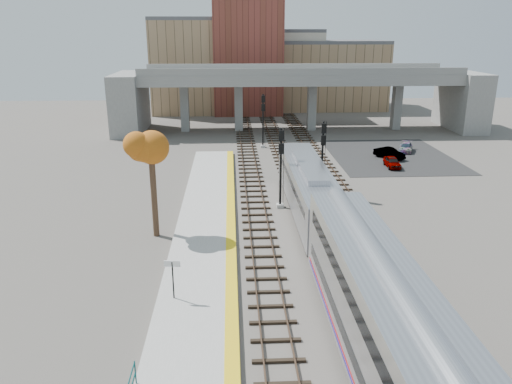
{
  "coord_description": "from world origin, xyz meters",
  "views": [
    {
      "loc": [
        -5.25,
        -29.74,
        14.58
      ],
      "look_at": [
        -3.34,
        7.16,
        2.5
      ],
      "focal_mm": 35.0,
      "sensor_mm": 36.0,
      "label": 1
    }
  ],
  "objects_px": {
    "coach": "(399,356)",
    "signal_mast_mid": "(322,160)",
    "locomotive": "(308,188)",
    "signal_mast_near": "(281,170)",
    "car_a": "(392,162)",
    "car_b": "(389,153)",
    "car_c": "(406,147)",
    "signal_mast_far": "(263,122)",
    "tree": "(151,155)"
  },
  "relations": [
    {
      "from": "coach",
      "to": "signal_mast_near",
      "type": "relative_size",
      "value": 3.63
    },
    {
      "from": "signal_mast_near",
      "to": "car_a",
      "type": "distance_m",
      "value": 18.57
    },
    {
      "from": "signal_mast_far",
      "to": "tree",
      "type": "distance_m",
      "value": 30.23
    },
    {
      "from": "locomotive",
      "to": "signal_mast_near",
      "type": "relative_size",
      "value": 2.77
    },
    {
      "from": "signal_mast_near",
      "to": "car_b",
      "type": "xyz_separation_m",
      "value": [
        14.51,
        16.21,
        -2.72
      ]
    },
    {
      "from": "signal_mast_near",
      "to": "signal_mast_far",
      "type": "height_order",
      "value": "signal_mast_near"
    },
    {
      "from": "tree",
      "to": "car_b",
      "type": "xyz_separation_m",
      "value": [
        24.28,
        21.82,
        -5.46
      ]
    },
    {
      "from": "coach",
      "to": "signal_mast_mid",
      "type": "relative_size",
      "value": 3.66
    },
    {
      "from": "signal_mast_near",
      "to": "signal_mast_far",
      "type": "bearing_deg",
      "value": 90.0
    },
    {
      "from": "car_a",
      "to": "car_b",
      "type": "distance_m",
      "value": 4.01
    },
    {
      "from": "signal_mast_mid",
      "to": "signal_mast_far",
      "type": "xyz_separation_m",
      "value": [
        -4.1,
        19.61,
        0.02
      ]
    },
    {
      "from": "car_b",
      "to": "car_c",
      "type": "bearing_deg",
      "value": 12.65
    },
    {
      "from": "signal_mast_far",
      "to": "car_c",
      "type": "distance_m",
      "value": 18.17
    },
    {
      "from": "coach",
      "to": "signal_mast_near",
      "type": "xyz_separation_m",
      "value": [
        -2.1,
        24.42,
        0.59
      ]
    },
    {
      "from": "locomotive",
      "to": "signal_mast_mid",
      "type": "height_order",
      "value": "signal_mast_mid"
    },
    {
      "from": "coach",
      "to": "car_c",
      "type": "height_order",
      "value": "coach"
    },
    {
      "from": "locomotive",
      "to": "signal_mast_far",
      "type": "height_order",
      "value": "signal_mast_far"
    },
    {
      "from": "coach",
      "to": "signal_mast_mid",
      "type": "bearing_deg",
      "value": 85.87
    },
    {
      "from": "car_a",
      "to": "signal_mast_near",
      "type": "bearing_deg",
      "value": -135.68
    },
    {
      "from": "locomotive",
      "to": "car_b",
      "type": "bearing_deg",
      "value": 55.45
    },
    {
      "from": "car_a",
      "to": "car_b",
      "type": "bearing_deg",
      "value": 79.47
    },
    {
      "from": "tree",
      "to": "signal_mast_mid",
      "type": "bearing_deg",
      "value": 32.62
    },
    {
      "from": "signal_mast_near",
      "to": "signal_mast_mid",
      "type": "height_order",
      "value": "signal_mast_near"
    },
    {
      "from": "signal_mast_near",
      "to": "signal_mast_mid",
      "type": "distance_m",
      "value": 5.24
    },
    {
      "from": "locomotive",
      "to": "signal_mast_far",
      "type": "bearing_deg",
      "value": 94.86
    },
    {
      "from": "tree",
      "to": "car_b",
      "type": "relative_size",
      "value": 2.15
    },
    {
      "from": "coach",
      "to": "car_b",
      "type": "bearing_deg",
      "value": 73.01
    },
    {
      "from": "locomotive",
      "to": "signal_mast_mid",
      "type": "xyz_separation_m",
      "value": [
        2.0,
        5.08,
        1.07
      ]
    },
    {
      "from": "car_a",
      "to": "signal_mast_far",
      "type": "bearing_deg",
      "value": 144.45
    },
    {
      "from": "car_a",
      "to": "car_b",
      "type": "height_order",
      "value": "car_b"
    },
    {
      "from": "locomotive",
      "to": "signal_mast_far",
      "type": "distance_m",
      "value": 24.8
    },
    {
      "from": "tree",
      "to": "signal_mast_near",
      "type": "bearing_deg",
      "value": 29.87
    },
    {
      "from": "signal_mast_near",
      "to": "signal_mast_mid",
      "type": "xyz_separation_m",
      "value": [
        4.1,
        3.27,
        -0.04
      ]
    },
    {
      "from": "locomotive",
      "to": "tree",
      "type": "xyz_separation_m",
      "value": [
        -11.86,
        -3.79,
        3.85
      ]
    },
    {
      "from": "signal_mast_far",
      "to": "car_b",
      "type": "bearing_deg",
      "value": -24.65
    },
    {
      "from": "locomotive",
      "to": "car_a",
      "type": "relative_size",
      "value": 5.51
    },
    {
      "from": "signal_mast_mid",
      "to": "car_c",
      "type": "bearing_deg",
      "value": 50.29
    },
    {
      "from": "signal_mast_mid",
      "to": "car_b",
      "type": "bearing_deg",
      "value": 51.19
    },
    {
      "from": "signal_mast_near",
      "to": "coach",
      "type": "bearing_deg",
      "value": -85.09
    },
    {
      "from": "locomotive",
      "to": "car_c",
      "type": "relative_size",
      "value": 5.13
    },
    {
      "from": "car_c",
      "to": "signal_mast_mid",
      "type": "bearing_deg",
      "value": -107.54
    },
    {
      "from": "signal_mast_mid",
      "to": "locomotive",
      "type": "bearing_deg",
      "value": -111.48
    },
    {
      "from": "signal_mast_near",
      "to": "car_a",
      "type": "height_order",
      "value": "signal_mast_near"
    },
    {
      "from": "signal_mast_far",
      "to": "signal_mast_near",
      "type": "bearing_deg",
      "value": -90.0
    },
    {
      "from": "coach",
      "to": "car_a",
      "type": "relative_size",
      "value": 7.23
    },
    {
      "from": "signal_mast_far",
      "to": "car_b",
      "type": "relative_size",
      "value": 1.79
    },
    {
      "from": "coach",
      "to": "signal_mast_mid",
      "type": "xyz_separation_m",
      "value": [
        2.0,
        27.69,
        0.55
      ]
    },
    {
      "from": "signal_mast_far",
      "to": "car_a",
      "type": "xyz_separation_m",
      "value": [
        13.63,
        -10.57,
        -2.74
      ]
    },
    {
      "from": "signal_mast_near",
      "to": "car_c",
      "type": "bearing_deg",
      "value": 47.97
    },
    {
      "from": "car_b",
      "to": "signal_mast_mid",
      "type": "bearing_deg",
      "value": -163.2
    }
  ]
}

